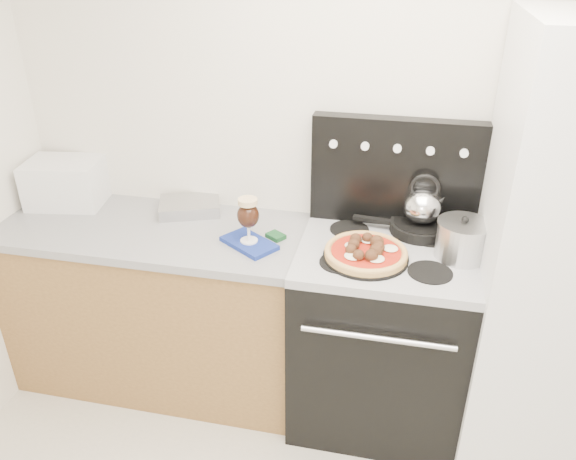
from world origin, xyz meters
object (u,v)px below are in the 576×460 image
(toaster_oven, at_px, (66,182))
(skillet, at_px, (420,227))
(pizza, at_px, (366,251))
(stock_pot, at_px, (462,241))
(base_cabinet, at_px, (162,307))
(beer_glass, at_px, (248,220))
(pizza_pan, at_px, (366,257))
(fridge, at_px, (563,265))
(stove_body, at_px, (379,338))
(oven_mitt, at_px, (249,243))
(tea_kettle, at_px, (423,203))

(toaster_oven, xyz_separation_m, skillet, (1.76, 0.02, -0.07))
(pizza, height_order, stock_pot, stock_pot)
(base_cabinet, bearing_deg, beer_glass, -8.81)
(pizza_pan, bearing_deg, pizza, 0.00)
(fridge, distance_m, toaster_oven, 2.33)
(fridge, height_order, pizza, fridge)
(fridge, bearing_deg, skillet, 158.50)
(fridge, distance_m, stock_pot, 0.40)
(stove_body, distance_m, pizza, 0.53)
(beer_glass, height_order, stock_pot, beer_glass)
(oven_mitt, height_order, stock_pot, stock_pot)
(oven_mitt, bearing_deg, fridge, 1.23)
(stove_body, distance_m, skillet, 0.56)
(stove_body, xyz_separation_m, skillet, (0.13, 0.20, 0.50))
(stove_body, height_order, toaster_oven, toaster_oven)
(pizza_pan, bearing_deg, beer_glass, 175.89)
(skillet, xyz_separation_m, tea_kettle, (0.00, 0.00, 0.12))
(pizza_pan, relative_size, stock_pot, 1.71)
(tea_kettle, bearing_deg, pizza_pan, -134.13)
(base_cabinet, height_order, tea_kettle, tea_kettle)
(pizza_pan, xyz_separation_m, skillet, (0.22, 0.29, 0.02))
(base_cabinet, height_order, stove_body, stove_body)
(beer_glass, xyz_separation_m, pizza, (0.52, -0.04, -0.07))
(beer_glass, bearing_deg, stock_pot, 3.83)
(stove_body, bearing_deg, skillet, 55.73)
(fridge, xyz_separation_m, beer_glass, (-1.30, -0.03, 0.08))
(beer_glass, distance_m, pizza_pan, 0.53)
(base_cabinet, bearing_deg, skillet, 7.93)
(toaster_oven, bearing_deg, tea_kettle, -8.74)
(beer_glass, relative_size, pizza, 0.61)
(oven_mitt, xyz_separation_m, stock_pot, (0.90, 0.06, 0.09))
(base_cabinet, distance_m, stock_pot, 1.52)
(stock_pot, bearing_deg, pizza, -165.78)
(base_cabinet, bearing_deg, stock_pot, -0.72)
(pizza, distance_m, tea_kettle, 0.38)
(skillet, bearing_deg, fridge, -21.50)
(toaster_oven, xyz_separation_m, stock_pot, (1.93, -0.17, -0.02))
(base_cabinet, distance_m, toaster_oven, 0.80)
(fridge, height_order, tea_kettle, fridge)
(pizza_pan, bearing_deg, skillet, 52.74)
(pizza, bearing_deg, base_cabinet, 173.56)
(oven_mitt, relative_size, pizza, 0.72)
(skillet, relative_size, tea_kettle, 1.39)
(stove_body, xyz_separation_m, pizza, (-0.08, -0.09, 0.52))
(pizza_pan, distance_m, skillet, 0.36)
(oven_mitt, height_order, pizza, pizza)
(oven_mitt, bearing_deg, toaster_oven, 167.17)
(beer_glass, relative_size, stock_pot, 1.00)
(beer_glass, relative_size, skillet, 0.78)
(stove_body, distance_m, fridge, 0.87)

